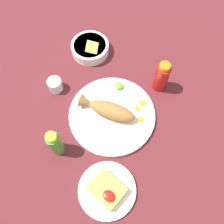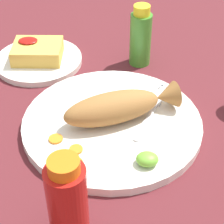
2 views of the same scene
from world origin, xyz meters
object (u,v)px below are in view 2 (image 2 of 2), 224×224
at_px(fork_near, 137,97).
at_px(hot_sauce_bottle_red, 67,201).
at_px(side_plate_fries, 39,60).
at_px(fork_far, 154,108).
at_px(fried_fish, 120,106).
at_px(hot_sauce_bottle_green, 141,37).
at_px(main_plate, 112,124).

distance_m(fork_near, hot_sauce_bottle_red, 0.34).
xyz_separation_m(hot_sauce_bottle_red, side_plate_fries, (0.12, -0.47, -0.06)).
relative_size(fork_near, hot_sauce_bottle_red, 0.97).
distance_m(fork_far, hot_sauce_bottle_red, 0.32).
height_order(fried_fish, hot_sauce_bottle_green, hot_sauce_bottle_green).
relative_size(fork_far, side_plate_fries, 0.86).
relative_size(fried_fish, fork_far, 1.33).
bearing_deg(fried_fish, main_plate, -0.00).
xyz_separation_m(fork_near, fork_far, (-0.03, 0.04, 0.00)).
xyz_separation_m(fork_far, hot_sauce_bottle_red, (0.14, 0.28, 0.05)).
distance_m(main_plate, hot_sauce_bottle_red, 0.25).
bearing_deg(hot_sauce_bottle_green, main_plate, 75.38).
bearing_deg(main_plate, side_plate_fries, -52.31).
bearing_deg(fork_far, side_plate_fries, 75.72).
bearing_deg(hot_sauce_bottle_green, fried_fish, 78.39).
bearing_deg(fried_fish, hot_sauce_bottle_green, -122.18).
bearing_deg(hot_sauce_bottle_red, fork_far, -117.03).
height_order(main_plate, fork_far, fork_far).
height_order(main_plate, fork_near, fork_near).
bearing_deg(fork_near, hot_sauce_bottle_green, 44.01).
bearing_deg(fork_near, side_plate_fries, 103.32).
relative_size(main_plate, fork_far, 1.97).
bearing_deg(fried_fish, hot_sauce_bottle_red, 52.92).
xyz_separation_m(main_plate, fork_far, (-0.08, -0.04, 0.01)).
bearing_deg(fork_near, fork_far, -89.86).
relative_size(fried_fish, fork_near, 1.60).
height_order(fork_far, hot_sauce_bottle_red, hot_sauce_bottle_red).
distance_m(fork_far, hot_sauce_bottle_green, 0.21).
distance_m(hot_sauce_bottle_green, side_plate_fries, 0.25).
bearing_deg(fork_far, hot_sauce_bottle_red, 175.23).
distance_m(fried_fish, hot_sauce_bottle_green, 0.24).
relative_size(fork_near, fork_far, 0.83).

